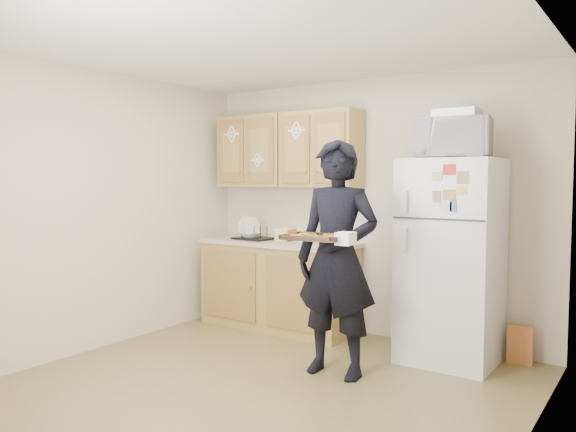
{
  "coord_description": "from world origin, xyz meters",
  "views": [
    {
      "loc": [
        2.44,
        -3.18,
        1.54
      ],
      "look_at": [
        -0.03,
        0.45,
        1.24
      ],
      "focal_mm": 35.0,
      "sensor_mm": 36.0,
      "label": 1
    }
  ],
  "objects_px": {
    "refrigerator": "(451,261)",
    "dish_rack": "(254,232)",
    "baking_tray": "(315,238)",
    "microwave": "(453,138)",
    "person": "(337,258)"
  },
  "relations": [
    {
      "from": "person",
      "to": "baking_tray",
      "type": "distance_m",
      "value": 0.35
    },
    {
      "from": "refrigerator",
      "to": "baking_tray",
      "type": "distance_m",
      "value": 1.32
    },
    {
      "from": "baking_tray",
      "to": "dish_rack",
      "type": "bearing_deg",
      "value": 137.85
    },
    {
      "from": "refrigerator",
      "to": "dish_rack",
      "type": "bearing_deg",
      "value": 179.56
    },
    {
      "from": "microwave",
      "to": "dish_rack",
      "type": "distance_m",
      "value": 2.28
    },
    {
      "from": "person",
      "to": "refrigerator",
      "type": "bearing_deg",
      "value": 49.47
    },
    {
      "from": "refrigerator",
      "to": "dish_rack",
      "type": "relative_size",
      "value": 4.32
    },
    {
      "from": "refrigerator",
      "to": "person",
      "type": "xyz_separation_m",
      "value": [
        -0.62,
        -0.83,
        0.07
      ]
    },
    {
      "from": "person",
      "to": "microwave",
      "type": "xyz_separation_m",
      "value": [
        0.63,
        0.78,
        0.94
      ]
    },
    {
      "from": "baking_tray",
      "to": "dish_rack",
      "type": "distance_m",
      "value": 1.85
    },
    {
      "from": "baking_tray",
      "to": "microwave",
      "type": "distance_m",
      "value": 1.48
    },
    {
      "from": "microwave",
      "to": "person",
      "type": "bearing_deg",
      "value": -138.51
    },
    {
      "from": "baking_tray",
      "to": "refrigerator",
      "type": "bearing_deg",
      "value": 56.68
    },
    {
      "from": "person",
      "to": "dish_rack",
      "type": "relative_size",
      "value": 4.67
    },
    {
      "from": "microwave",
      "to": "refrigerator",
      "type": "bearing_deg",
      "value": 94.91
    }
  ]
}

